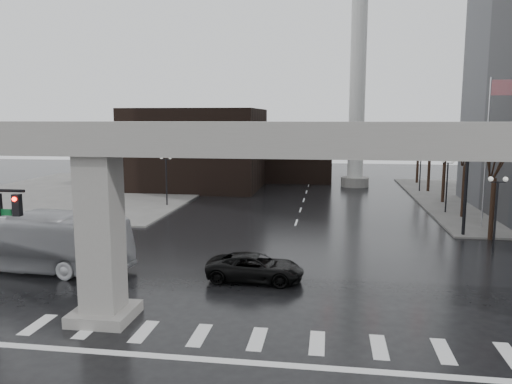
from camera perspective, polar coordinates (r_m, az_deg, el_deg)
ground at (r=21.90m, az=0.55°, el=-15.37°), size 160.00×160.00×0.00m
sidewalk_nw at (r=63.42m, az=-18.57°, el=0.05°), size 28.00×36.00×0.15m
elevated_guideway at (r=20.00m, az=4.17°, el=2.80°), size 48.00×2.60×8.70m
building_far_left at (r=64.19m, az=-6.69°, el=4.95°), size 16.00×14.00×10.00m
building_far_mid at (r=72.16m, az=4.70°, el=4.56°), size 10.00×10.00×8.00m
smokestack at (r=66.08m, az=11.54°, el=12.18°), size 3.60×3.60×30.00m
signal_mast_arm at (r=39.26m, az=17.64°, el=3.64°), size 12.12×0.43×8.00m
flagpole_assembly at (r=43.70m, az=25.30°, el=5.92°), size 2.06×0.12×12.00m
lamp_right_0 at (r=35.91m, az=25.79°, el=-1.00°), size 1.22×0.32×5.11m
lamp_right_1 at (r=49.33m, az=21.02°, el=1.63°), size 1.22×0.32×5.11m
lamp_right_2 at (r=63.00m, az=18.30°, el=3.12°), size 1.22×0.32×5.11m
lamp_left_0 at (r=37.93m, az=-16.99°, el=-0.07°), size 1.22×0.32×5.11m
lamp_left_1 at (r=50.81m, az=-10.23°, el=2.24°), size 1.22×0.32×5.11m
lamp_left_2 at (r=64.17m, az=-6.23°, el=3.59°), size 1.22×0.32×5.11m
tree_right_0 at (r=40.11m, az=25.45°, el=-1.07°), size 1.09×1.58×7.50m
tree_right_1 at (r=47.73m, az=22.70°, el=0.57°), size 1.09×1.61×7.67m
tree_right_2 at (r=55.45m, az=20.70°, el=1.75°), size 1.10×1.63×7.85m
tree_right_3 at (r=63.24m, az=19.20°, el=2.65°), size 1.11×1.66×8.02m
tree_right_4 at (r=71.08m, az=18.02°, el=3.34°), size 1.12×1.69×8.19m
pickup_truck at (r=27.62m, az=-0.10°, el=-8.61°), size 5.38×2.58×1.48m
city_bus at (r=32.26m, az=-24.48°, el=-5.09°), size 12.54×4.16×3.43m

